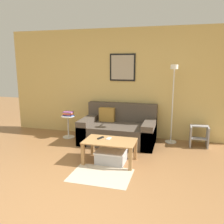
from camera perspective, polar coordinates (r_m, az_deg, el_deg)
name	(u,v)px	position (r m, az deg, el deg)	size (l,w,h in m)	color
ground_plane	(62,203)	(3.32, -11.96, -20.56)	(16.00, 16.00, 0.00)	olive
wall_back	(119,83)	(5.71, 1.65, 6.90)	(5.60, 0.09, 2.55)	#D6B76B
area_rug	(101,175)	(3.92, -2.71, -14.92)	(0.97, 0.70, 0.01)	#C1B299
couch	(119,130)	(5.37, 1.58, -4.27)	(1.63, 0.99, 0.84)	#4C4238
coffee_table	(110,144)	(4.27, -0.51, -7.81)	(0.92, 0.56, 0.41)	#AD7F4C
storage_bin	(111,156)	(4.35, -0.17, -10.57)	(0.53, 0.44, 0.22)	#B2B2B7
floor_lamp	(173,99)	(5.19, 14.41, 3.12)	(0.25, 0.53, 1.73)	white
side_table	(68,124)	(5.77, -10.49, -2.95)	(0.33, 0.33, 0.53)	silver
book_stack	(68,114)	(5.70, -10.50, -0.39)	(0.27, 0.19, 0.10)	#335199
remote_control	(101,138)	(4.36, -2.75, -6.23)	(0.04, 0.15, 0.02)	black
cell_phone	(109,138)	(4.34, -0.80, -6.38)	(0.07, 0.14, 0.01)	silver
step_stool	(199,135)	(5.43, 20.19, -5.31)	(0.38, 0.36, 0.44)	#99999E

